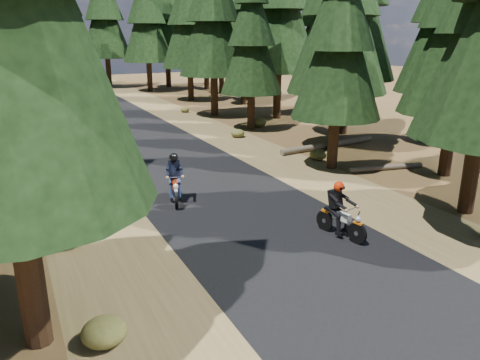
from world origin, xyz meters
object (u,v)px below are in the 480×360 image
(log_near, at_px, (329,145))
(log_far, at_px, (386,167))
(rider_lead, at_px, (341,219))
(rider_follow, at_px, (175,186))

(log_near, bearing_deg, log_far, -100.36)
(rider_lead, bearing_deg, log_far, -154.29)
(log_near, height_order, rider_lead, rider_lead)
(log_far, bearing_deg, rider_lead, -131.48)
(log_far, distance_m, rider_lead, 7.92)
(log_near, xyz_separation_m, log_far, (-0.28, -4.58, -0.04))
(log_near, height_order, log_far, log_near)
(log_far, bearing_deg, log_near, 97.45)
(log_far, xyz_separation_m, rider_lead, (-6.27, -4.83, 0.44))
(rider_lead, bearing_deg, rider_follow, -67.74)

